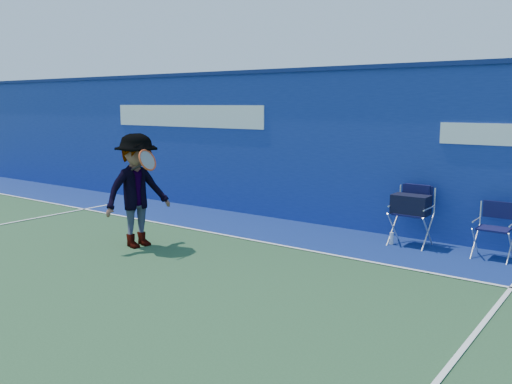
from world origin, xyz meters
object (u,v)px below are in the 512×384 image
Objects in this scene: directors_chair_left at (411,220)px; water_bottle at (392,239)px; tennis_player at (137,191)px; directors_chair_right at (493,241)px.

directors_chair_left is 4.78× the size of water_bottle.
directors_chair_left is 4.63m from tennis_player.
directors_chair_right is at bearing -0.84° from directors_chair_left.
directors_chair_right is at bearing 28.80° from tennis_player.
directors_chair_left is at bearing 179.16° from directors_chair_right.
tennis_player is at bearing -142.38° from water_bottle.
directors_chair_right is 0.46× the size of tennis_player.
tennis_player is (-3.41, -2.62, 0.85)m from water_bottle.
directors_chair_right is (1.32, -0.02, -0.16)m from directors_chair_left.
directors_chair_right is 1.61m from water_bottle.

